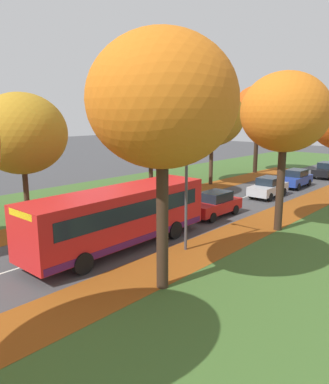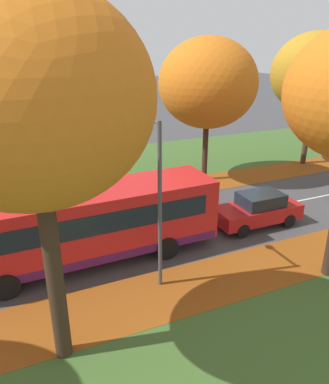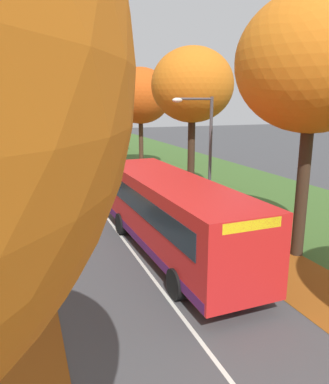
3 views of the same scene
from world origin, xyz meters
TOP-DOWN VIEW (x-y plane):
  - grass_verge_left at (-9.20, 20.00)m, footprint 12.00×90.00m
  - leaf_litter_left at (-4.60, 14.00)m, footprint 2.80×60.00m
  - leaf_litter_right at (4.60, 14.00)m, footprint 2.80×60.00m
  - road_centre_line at (0.00, 20.00)m, footprint 0.12×80.00m
  - tree_left_near at (-5.77, 10.75)m, footprint 5.24×5.24m
  - tree_left_mid at (-5.20, 20.86)m, footprint 5.83×5.83m
  - tree_left_far at (-5.36, 29.19)m, footprint 5.90×5.90m
  - tree_right_near at (5.91, 10.11)m, footprint 5.41×5.41m
  - streetlamp_right at (3.67, 13.89)m, footprint 1.89×0.28m
  - bus at (1.35, 11.91)m, footprint 2.84×10.46m
  - car_red_lead at (1.46, 20.03)m, footprint 1.80×4.21m

SIDE VIEW (x-z plane):
  - road_centre_line at x=0.00m, z-range 0.00..0.01m
  - grass_verge_left at x=-9.20m, z-range 0.00..0.01m
  - leaf_litter_left at x=-4.60m, z-range 0.01..0.01m
  - leaf_litter_right at x=4.60m, z-range 0.01..0.01m
  - car_red_lead at x=1.46m, z-range 0.00..1.62m
  - bus at x=1.35m, z-range 0.21..3.19m
  - streetlamp_right at x=3.67m, z-range 0.74..6.74m
  - tree_left_near at x=-5.77m, z-range 1.56..9.43m
  - tree_left_mid at x=-5.20m, z-range 1.67..10.28m
  - tree_left_far at x=-5.36m, z-range 1.81..10.78m
  - tree_right_near at x=5.91m, z-range 2.31..11.86m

